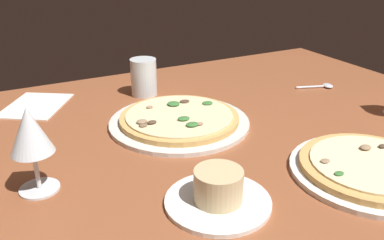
# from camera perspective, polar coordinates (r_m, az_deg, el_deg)

# --- Properties ---
(dining_table) EXTENTS (1.50, 1.10, 0.04)m
(dining_table) POSITION_cam_1_polar(r_m,az_deg,el_deg) (0.91, 1.89, -3.95)
(dining_table) COLOR brown
(dining_table) RESTS_ON ground
(pizza_main) EXTENTS (0.33, 0.33, 0.03)m
(pizza_main) POSITION_cam_1_polar(r_m,az_deg,el_deg) (0.98, -1.77, 0.04)
(pizza_main) COLOR silver
(pizza_main) RESTS_ON dining_table
(pizza_side) EXTENTS (0.30, 0.30, 0.03)m
(pizza_side) POSITION_cam_1_polar(r_m,az_deg,el_deg) (0.85, 23.38, -6.13)
(pizza_side) COLOR silver
(pizza_side) RESTS_ON dining_table
(ramekin_on_saucer) EXTENTS (0.18, 0.18, 0.06)m
(ramekin_on_saucer) POSITION_cam_1_polar(r_m,az_deg,el_deg) (0.69, 3.62, -9.93)
(ramekin_on_saucer) COLOR white
(ramekin_on_saucer) RESTS_ON dining_table
(wine_glass_far) EXTENTS (0.07, 0.07, 0.16)m
(wine_glass_far) POSITION_cam_1_polar(r_m,az_deg,el_deg) (0.73, -21.45, -1.77)
(wine_glass_far) COLOR silver
(wine_glass_far) RESTS_ON dining_table
(water_glass) EXTENTS (0.07, 0.07, 0.10)m
(water_glass) POSITION_cam_1_polar(r_m,az_deg,el_deg) (1.17, -6.67, 5.55)
(water_glass) COLOR silver
(water_glass) RESTS_ON dining_table
(paper_menu) EXTENTS (0.22, 0.23, 0.00)m
(paper_menu) POSITION_cam_1_polar(r_m,az_deg,el_deg) (1.16, -20.75, 1.88)
(paper_menu) COLOR white
(paper_menu) RESTS_ON dining_table
(spoon) EXTENTS (0.11, 0.06, 0.01)m
(spoon) POSITION_cam_1_polar(r_m,az_deg,el_deg) (1.29, 17.62, 4.50)
(spoon) COLOR silver
(spoon) RESTS_ON dining_table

